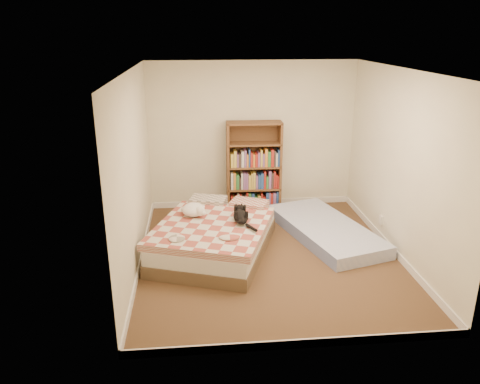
{
  "coord_description": "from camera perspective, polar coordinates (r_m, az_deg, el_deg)",
  "views": [
    {
      "loc": [
        -0.96,
        -5.76,
        2.97
      ],
      "look_at": [
        -0.37,
        0.3,
        0.84
      ],
      "focal_mm": 35.0,
      "sensor_mm": 36.0,
      "label": 1
    }
  ],
  "objects": [
    {
      "name": "black_cat",
      "position": [
        6.44,
        0.08,
        -2.89
      ],
      "size": [
        0.23,
        0.73,
        0.17
      ],
      "rotation": [
        0.0,
        0.0,
        -0.01
      ],
      "color": "black",
      "rests_on": "bed"
    },
    {
      "name": "bed",
      "position": [
        6.59,
        -3.08,
        -5.28
      ],
      "size": [
        1.93,
        2.29,
        0.52
      ],
      "rotation": [
        0.0,
        0.0,
        -0.34
      ],
      "color": "brown",
      "rests_on": "room"
    },
    {
      "name": "floor_mattress",
      "position": [
        7.22,
        10.34,
        -4.55
      ],
      "size": [
        1.5,
        2.28,
        0.19
      ],
      "primitive_type": "cube",
      "rotation": [
        0.0,
        0.0,
        0.28
      ],
      "color": "#7C90CE",
      "rests_on": "room"
    },
    {
      "name": "room",
      "position": [
        6.1,
        3.77,
        2.31
      ],
      "size": [
        3.51,
        4.01,
        2.51
      ],
      "color": "#4B2F20",
      "rests_on": "ground"
    },
    {
      "name": "bookshelf",
      "position": [
        8.01,
        1.66,
        1.75
      ],
      "size": [
        0.92,
        0.32,
        1.53
      ],
      "rotation": [
        0.0,
        0.0,
        -0.01
      ],
      "color": "#51391B",
      "rests_on": "room"
    },
    {
      "name": "white_dog",
      "position": [
        6.64,
        -5.61,
        -2.16
      ],
      "size": [
        0.37,
        0.38,
        0.17
      ],
      "rotation": [
        0.0,
        0.0,
        -0.06
      ],
      "color": "white",
      "rests_on": "bed"
    }
  ]
}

